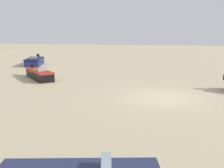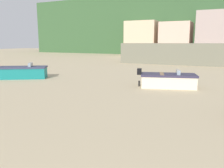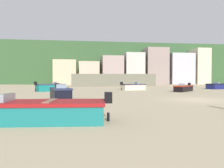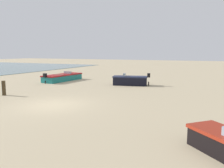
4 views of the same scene
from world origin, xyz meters
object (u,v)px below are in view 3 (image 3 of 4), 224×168
boat_teal_0 (33,111)px  boat_black_3 (184,88)px  boat_teal_5 (51,87)px  boat_cream_1 (133,87)px  boat_black_2 (60,94)px  boat_navy_6 (220,86)px

boat_teal_0 → boat_black_3: (14.24, 17.15, -0.00)m
boat_black_3 → boat_teal_5: (-16.71, 2.72, 0.09)m
boat_cream_1 → boat_black_2: (-8.61, -12.90, 0.02)m
boat_teal_0 → boat_black_3: bearing=-35.5°
boat_teal_0 → boat_black_3: size_ratio=1.39×
boat_teal_0 → boat_teal_5: bearing=11.3°
boat_teal_5 → boat_black_3: bearing=49.0°
boat_teal_5 → boat_navy_6: (25.50, 2.89, -0.04)m
boat_black_3 → boat_black_2: bearing=76.2°
boat_black_3 → boat_teal_5: boat_teal_5 is taller
boat_black_3 → boat_teal_0: bearing=94.4°
boat_navy_6 → boat_cream_1: bearing=76.2°
boat_teal_0 → boat_navy_6: (23.03, 22.76, 0.05)m
boat_teal_0 → boat_black_3: boat_teal_0 is taller
boat_teal_0 → boat_cream_1: 22.82m
boat_teal_0 → boat_black_2: (0.03, 8.22, 0.08)m
boat_black_2 → boat_teal_5: 11.91m
boat_cream_1 → boat_teal_5: (-11.11, -1.26, 0.04)m
boat_teal_0 → boat_teal_5: size_ratio=1.42×
boat_cream_1 → boat_black_2: bearing=-49.6°
boat_black_3 → boat_navy_6: size_ratio=0.80×
boat_black_2 → boat_navy_6: bearing=-162.0°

